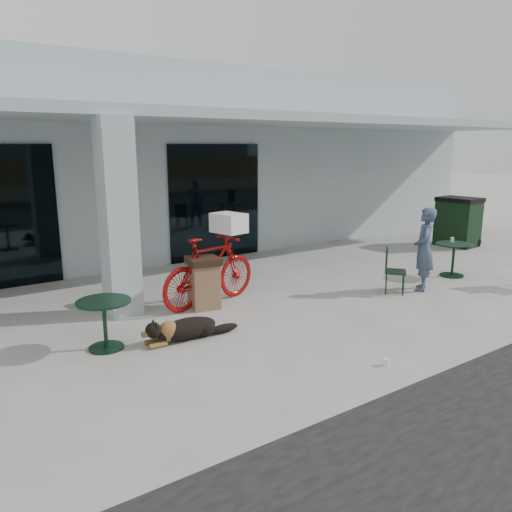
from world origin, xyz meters
TOP-DOWN VIEW (x-y plane):
  - ground at (0.00, 0.00)m, footprint 80.00×80.00m
  - building at (0.00, 8.50)m, footprint 22.00×7.00m
  - storefront_glass_right at (1.80, 4.98)m, footprint 2.40×0.06m
  - column at (-1.50, 2.30)m, footprint 0.50×0.50m
  - overhang at (0.00, 3.60)m, footprint 22.00×2.80m
  - bicycle at (-0.10, 1.90)m, footprint 2.06×0.95m
  - laundry_basket at (0.34, 1.99)m, footprint 0.52×0.64m
  - dog at (-1.16, 0.70)m, footprint 1.07×0.38m
  - cup_near_dog at (0.49, -1.48)m, footprint 0.09×0.09m
  - cafe_table_near at (-2.21, 1.03)m, footprint 0.92×0.92m
  - cafe_table_far at (4.99, 0.68)m, footprint 0.91×0.91m
  - cafe_chair_far_a at (3.05, 0.57)m, footprint 0.55×0.56m
  - person at (3.62, 0.40)m, footprint 0.68×0.64m
  - cup_on_table at (5.10, 0.82)m, footprint 0.09×0.09m
  - trash_receptacle at (-0.28, 1.80)m, footprint 0.59×0.59m
  - wheeled_bin at (7.91, 2.56)m, footprint 0.89×1.09m

SIDE VIEW (x-z plane):
  - ground at x=0.00m, z-range 0.00..0.00m
  - cup_near_dog at x=0.49m, z-range 0.00..0.09m
  - dog at x=-1.16m, z-range 0.00..0.35m
  - cafe_table_near at x=-2.21m, z-range 0.00..0.68m
  - cafe_table_far at x=4.99m, z-range 0.00..0.69m
  - cafe_chair_far_a at x=3.05m, z-range 0.00..0.83m
  - trash_receptacle at x=-0.28m, z-range 0.00..0.87m
  - bicycle at x=-0.10m, z-range 0.00..1.20m
  - wheeled_bin at x=7.91m, z-range 0.00..1.31m
  - cup_on_table at x=5.10m, z-range 0.69..0.79m
  - person at x=3.62m, z-range 0.00..1.56m
  - storefront_glass_right at x=1.80m, z-range 0.00..2.70m
  - laundry_basket at x=0.34m, z-range 1.20..1.53m
  - column at x=-1.50m, z-range 0.00..3.12m
  - building at x=0.00m, z-range 0.00..4.50m
  - overhang at x=0.00m, z-range 3.12..3.30m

